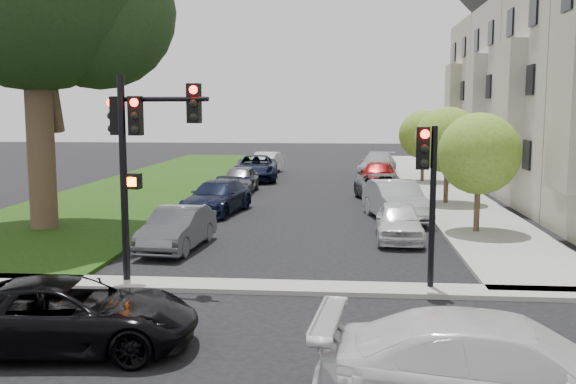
# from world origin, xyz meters

# --- Properties ---
(ground) EXTENTS (140.00, 140.00, 0.00)m
(ground) POSITION_xyz_m (0.00, 0.00, 0.00)
(ground) COLOR black
(ground) RESTS_ON ground
(grass_strip) EXTENTS (8.00, 44.00, 0.12)m
(grass_strip) POSITION_xyz_m (-9.00, 24.00, 0.06)
(grass_strip) COLOR black
(grass_strip) RESTS_ON ground
(sidewalk_right) EXTENTS (3.50, 44.00, 0.12)m
(sidewalk_right) POSITION_xyz_m (6.75, 24.00, 0.06)
(sidewalk_right) COLOR gray
(sidewalk_right) RESTS_ON ground
(sidewalk_cross) EXTENTS (60.00, 1.00, 0.12)m
(sidewalk_cross) POSITION_xyz_m (0.00, 2.00, 0.06)
(sidewalk_cross) COLOR gray
(sidewalk_cross) RESTS_ON ground
(house_c) EXTENTS (7.70, 7.55, 15.97)m
(house_c) POSITION_xyz_m (12.45, 23.00, 6.93)
(house_c) COLOR #A1A1A0
(house_c) RESTS_ON ground
(house_d) EXTENTS (7.70, 7.55, 15.97)m
(house_d) POSITION_xyz_m (12.45, 30.50, 6.93)
(house_d) COLOR #9D9889
(house_d) RESTS_ON ground
(small_tree_a) EXTENTS (2.83, 2.83, 4.24)m
(small_tree_a) POSITION_xyz_m (6.20, 9.51, 2.82)
(small_tree_a) COLOR #423926
(small_tree_a) RESTS_ON ground
(small_tree_b) EXTENTS (2.97, 2.97, 4.46)m
(small_tree_b) POSITION_xyz_m (6.20, 16.40, 2.97)
(small_tree_b) COLOR #423926
(small_tree_b) RESTS_ON ground
(small_tree_c) EXTENTS (2.87, 2.87, 4.30)m
(small_tree_c) POSITION_xyz_m (6.20, 25.38, 2.86)
(small_tree_c) COLOR #423926
(small_tree_c) RESTS_ON ground
(traffic_signal_main) EXTENTS (2.53, 0.66, 5.17)m
(traffic_signal_main) POSITION_xyz_m (-3.39, 2.23, 3.57)
(traffic_signal_main) COLOR black
(traffic_signal_main) RESTS_ON ground
(traffic_signal_secondary) EXTENTS (0.51, 0.41, 3.95)m
(traffic_signal_secondary) POSITION_xyz_m (3.54, 2.19, 2.76)
(traffic_signal_secondary) COLOR black
(traffic_signal_secondary) RESTS_ON ground
(car_cross_near) EXTENTS (4.91, 2.70, 1.30)m
(car_cross_near) POSITION_xyz_m (-3.36, -2.21, 0.65)
(car_cross_near) COLOR black
(car_cross_near) RESTS_ON ground
(car_cross_far) EXTENTS (5.47, 2.70, 1.53)m
(car_cross_far) POSITION_xyz_m (3.83, -4.48, 0.77)
(car_cross_far) COLOR silver
(car_cross_far) RESTS_ON ground
(car_parked_0) EXTENTS (1.62, 3.80, 1.28)m
(car_parked_0) POSITION_xyz_m (3.42, 8.22, 0.64)
(car_parked_0) COLOR silver
(car_parked_0) RESTS_ON ground
(car_parked_1) EXTENTS (2.56, 4.95, 1.55)m
(car_parked_1) POSITION_xyz_m (3.62, 12.16, 0.78)
(car_parked_1) COLOR #999BA0
(car_parked_1) RESTS_ON ground
(car_parked_2) EXTENTS (2.92, 4.93, 1.29)m
(car_parked_2) POSITION_xyz_m (3.47, 17.29, 0.64)
(car_parked_2) COLOR #3F4247
(car_parked_2) RESTS_ON ground
(car_parked_3) EXTENTS (2.42, 4.70, 1.53)m
(car_parked_3) POSITION_xyz_m (3.44, 22.51, 0.77)
(car_parked_3) COLOR maroon
(car_parked_3) RESTS_ON ground
(car_parked_4) EXTENTS (2.98, 5.46, 1.50)m
(car_parked_4) POSITION_xyz_m (3.77, 29.35, 0.75)
(car_parked_4) COLOR #999BA0
(car_parked_4) RESTS_ON ground
(car_parked_5) EXTENTS (1.72, 4.09, 1.31)m
(car_parked_5) POSITION_xyz_m (-3.56, 6.23, 0.66)
(car_parked_5) COLOR #3F4247
(car_parked_5) RESTS_ON ground
(car_parked_6) EXTENTS (2.68, 4.98, 1.37)m
(car_parked_6) POSITION_xyz_m (-3.71, 13.20, 0.69)
(car_parked_6) COLOR black
(car_parked_6) RESTS_ON ground
(car_parked_7) EXTENTS (1.68, 4.13, 1.40)m
(car_parked_7) POSITION_xyz_m (-3.86, 19.99, 0.70)
(car_parked_7) COLOR #3F4247
(car_parked_7) RESTS_ON ground
(car_parked_8) EXTENTS (3.04, 5.78, 1.55)m
(car_parked_8) POSITION_xyz_m (-3.83, 25.87, 0.77)
(car_parked_8) COLOR black
(car_parked_8) RESTS_ON ground
(car_parked_9) EXTENTS (2.08, 4.51, 1.43)m
(car_parked_9) POSITION_xyz_m (-3.74, 30.21, 0.72)
(car_parked_9) COLOR silver
(car_parked_9) RESTS_ON ground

